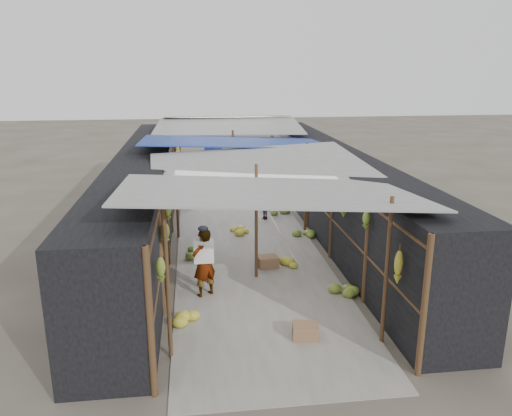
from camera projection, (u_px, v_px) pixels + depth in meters
name	position (u px, v px, depth m)	size (l,w,h in m)	color
ground	(279.00, 349.00, 8.42)	(80.00, 80.00, 0.00)	#6B6356
aisle_slab	(241.00, 229.00, 14.62)	(3.60, 16.00, 0.02)	#9E998E
stall_left	(145.00, 194.00, 13.98)	(1.40, 15.00, 2.30)	black
stall_right	(332.00, 189.00, 14.65)	(1.40, 15.00, 2.30)	black
crate_near	(305.00, 331.00, 8.72)	(0.44, 0.36, 0.27)	#976B4D
crate_mid	(268.00, 262.00, 11.81)	(0.47, 0.37, 0.28)	#976B4D
crate_back	(195.00, 195.00, 17.92)	(0.48, 0.39, 0.30)	#976B4D
black_basin	(269.00, 206.00, 16.77)	(0.64, 0.64, 0.19)	black
vendor_elderly	(204.00, 263.00, 10.19)	(0.53, 0.35, 1.46)	silver
shopper_blue	(230.00, 175.00, 17.70)	(0.88, 0.69, 1.82)	#214FA6
vendor_seated	(264.00, 206.00, 15.43)	(0.59, 0.34, 0.92)	#4C4642
market_canopy	(240.00, 146.00, 14.31)	(5.62, 15.20, 2.77)	brown
hanging_bananas	(239.00, 170.00, 14.62)	(3.95, 13.55, 0.85)	olive
floor_bananas	(243.00, 236.00, 13.64)	(3.88, 10.37, 0.35)	olive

